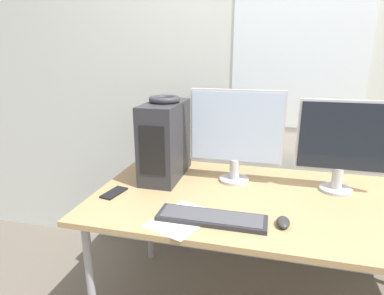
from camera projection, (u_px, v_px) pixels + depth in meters
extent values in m
cube|color=silver|center=(297.00, 71.00, 1.98)|extent=(8.00, 0.06, 2.70)
cube|color=white|center=(300.00, 45.00, 1.90)|extent=(0.79, 0.01, 1.00)
cube|color=tan|center=(293.00, 204.00, 1.60)|extent=(2.02, 0.93, 0.03)
cylinder|color=#99999E|center=(91.00, 287.00, 1.56)|extent=(0.04, 0.04, 0.72)
cylinder|color=#99999E|center=(149.00, 213.00, 2.28)|extent=(0.04, 0.04, 0.72)
cube|color=#2D2D33|center=(166.00, 140.00, 1.86)|extent=(0.20, 0.43, 0.44)
cube|color=black|center=(152.00, 151.00, 1.66)|extent=(0.14, 0.00, 0.26)
torus|color=#333338|center=(165.00, 99.00, 1.79)|extent=(0.18, 0.18, 0.04)
cylinder|color=#B7B7BC|center=(234.00, 179.00, 1.84)|extent=(0.17, 0.17, 0.02)
cylinder|color=#B7B7BC|center=(234.00, 169.00, 1.82)|extent=(0.06, 0.06, 0.11)
cube|color=#B7B7BC|center=(236.00, 127.00, 1.75)|extent=(0.51, 0.03, 0.40)
cube|color=silver|center=(236.00, 127.00, 1.74)|extent=(0.49, 0.00, 0.38)
cylinder|color=#B7B7BC|center=(336.00, 189.00, 1.71)|extent=(0.17, 0.17, 0.02)
cylinder|color=#B7B7BC|center=(337.00, 178.00, 1.69)|extent=(0.06, 0.06, 0.11)
cube|color=#B7B7BC|center=(343.00, 136.00, 1.63)|extent=(0.45, 0.03, 0.37)
cube|color=black|center=(344.00, 137.00, 1.61)|extent=(0.42, 0.00, 0.35)
cube|color=#28282D|center=(212.00, 218.00, 1.41)|extent=(0.48, 0.14, 0.02)
cube|color=#47474C|center=(212.00, 216.00, 1.40)|extent=(0.44, 0.12, 0.00)
ellipsoid|color=#2D2D2D|center=(283.00, 222.00, 1.36)|extent=(0.06, 0.10, 0.03)
cube|color=black|center=(114.00, 193.00, 1.67)|extent=(0.10, 0.16, 0.01)
cube|color=white|center=(182.00, 219.00, 1.42)|extent=(0.30, 0.35, 0.00)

